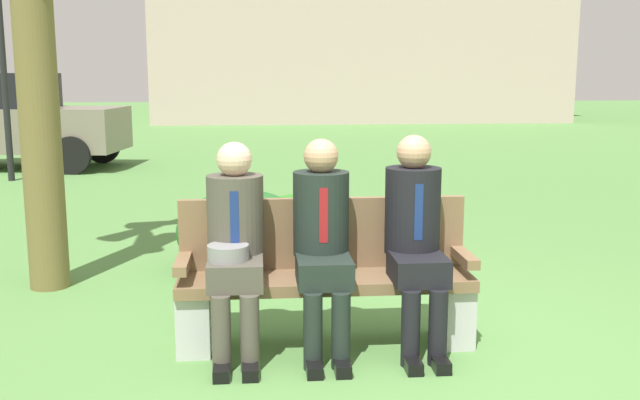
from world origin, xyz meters
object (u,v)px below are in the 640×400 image
(park_bench, at_px, (325,278))
(seated_man_left, at_px, (235,239))
(shrub_near_bench, at_px, (243,231))
(street_lamp, at_px, (2,48))
(seated_man_middle, at_px, (322,235))
(shrub_mid_lawn, at_px, (301,229))
(seated_man_right, at_px, (415,231))
(parked_car_near, at_px, (9,121))

(park_bench, bearing_deg, seated_man_left, -166.33)
(shrub_near_bench, bearing_deg, street_lamp, 123.52)
(park_bench, relative_size, seated_man_middle, 1.40)
(park_bench, relative_size, shrub_mid_lawn, 1.82)
(seated_man_right, bearing_deg, seated_man_middle, -179.81)
(street_lamp, bearing_deg, seated_man_middle, -60.36)
(seated_man_middle, distance_m, shrub_mid_lawn, 2.09)
(park_bench, xyz_separation_m, shrub_near_bench, (-0.54, 1.71, -0.07))
(shrub_near_bench, height_order, street_lamp, street_lamp)
(seated_man_right, height_order, shrub_near_bench, seated_man_right)
(seated_man_middle, bearing_deg, shrub_near_bench, 105.68)
(seated_man_middle, bearing_deg, seated_man_left, -179.19)
(seated_man_left, bearing_deg, seated_man_middle, 0.81)
(seated_man_left, distance_m, street_lamp, 8.48)
(shrub_mid_lawn, distance_m, parked_car_near, 8.52)
(shrub_mid_lawn, bearing_deg, seated_man_right, -74.49)
(shrub_near_bench, relative_size, shrub_mid_lawn, 1.13)
(shrub_near_bench, relative_size, street_lamp, 0.34)
(park_bench, relative_size, seated_man_left, 1.42)
(park_bench, xyz_separation_m, seated_man_right, (0.54, -0.12, 0.31))
(seated_man_middle, xyz_separation_m, shrub_mid_lawn, (-0.01, 2.05, -0.41))
(parked_car_near, bearing_deg, shrub_near_bench, -59.63)
(seated_man_middle, bearing_deg, shrub_mid_lawn, 90.14)
(park_bench, height_order, seated_man_middle, seated_man_middle)
(seated_man_right, bearing_deg, shrub_near_bench, 120.51)
(seated_man_left, distance_m, seated_man_middle, 0.52)
(seated_man_middle, bearing_deg, seated_man_right, 0.19)
(seated_man_left, height_order, seated_man_middle, seated_man_middle)
(seated_man_right, xyz_separation_m, street_lamp, (-4.82, 7.48, 1.33))
(seated_man_right, distance_m, parked_car_near, 10.55)
(seated_man_right, xyz_separation_m, shrub_mid_lawn, (-0.57, 2.05, -0.42))
(seated_man_left, xyz_separation_m, shrub_near_bench, (0.00, 1.84, -0.36))
(shrub_near_bench, height_order, parked_car_near, parked_car_near)
(seated_man_left, relative_size, shrub_mid_lawn, 1.28)
(park_bench, height_order, shrub_mid_lawn, park_bench)
(parked_car_near, xyz_separation_m, street_lamp, (0.51, -1.61, 1.23))
(park_bench, xyz_separation_m, parked_car_near, (-4.80, 8.97, 0.42))
(seated_man_left, distance_m, shrub_mid_lawn, 2.16)
(seated_man_left, height_order, seated_man_right, seated_man_right)
(seated_man_right, xyz_separation_m, parked_car_near, (-5.34, 9.10, 0.11))
(shrub_near_bench, distance_m, parked_car_near, 8.43)
(parked_car_near, bearing_deg, seated_man_left, -64.96)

